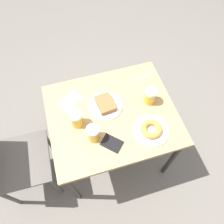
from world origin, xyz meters
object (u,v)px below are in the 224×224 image
object	(u,v)px
chair	(1,160)
passport_near_edge	(112,143)
plate_with_donut	(151,130)
beer_mug_left	(93,134)
beer_mug_center	(76,119)
fork	(144,77)
beer_mug_right	(150,96)
napkin_folded	(70,101)
plate_with_cake	(105,105)

from	to	relation	value
chair	passport_near_edge	world-z (taller)	chair
plate_with_donut	beer_mug_left	xyz separation A→B (m)	(0.06, 0.36, 0.04)
beer_mug_center	fork	distance (m)	0.60
beer_mug_right	fork	world-z (taller)	beer_mug_right
napkin_folded	plate_with_cake	bearing A→B (deg)	-115.88
plate_with_donut	napkin_folded	distance (m)	0.58
beer_mug_center	fork	world-z (taller)	beer_mug_center
beer_mug_left	napkin_folded	world-z (taller)	beer_mug_left
beer_mug_left	passport_near_edge	xyz separation A→B (m)	(-0.07, -0.10, -0.06)
plate_with_donut	beer_mug_right	bearing A→B (deg)	-18.72
plate_with_donut	beer_mug_right	xyz separation A→B (m)	(0.22, -0.07, 0.04)
plate_with_cake	beer_mug_left	size ratio (longest dim) A/B	1.97
chair	beer_mug_right	xyz separation A→B (m)	(0.07, -1.06, 0.22)
plate_with_donut	beer_mug_right	distance (m)	0.23
chair	plate_with_cake	xyz separation A→B (m)	(0.12, -0.76, 0.17)
napkin_folded	passport_near_edge	bearing A→B (deg)	-154.18
beer_mug_right	passport_near_edge	bearing A→B (deg)	124.13
chair	plate_with_cake	world-z (taller)	chair
plate_with_cake	passport_near_edge	world-z (taller)	plate_with_cake
napkin_folded	fork	size ratio (longest dim) A/B	1.16
plate_with_donut	beer_mug_left	size ratio (longest dim) A/B	1.90
chair	plate_with_donut	bearing A→B (deg)	-96.76
chair	plate_with_cake	size ratio (longest dim) A/B	3.91
fork	beer_mug_right	bearing A→B (deg)	169.41
plate_with_donut	chair	bearing A→B (deg)	81.65
beer_mug_center	passport_near_edge	world-z (taller)	beer_mug_center
chair	beer_mug_left	size ratio (longest dim) A/B	7.71
plate_with_donut	beer_mug_center	world-z (taller)	beer_mug_center
plate_with_cake	beer_mug_right	world-z (taller)	beer_mug_right
plate_with_donut	passport_near_edge	distance (m)	0.26
chair	beer_mug_left	xyz separation A→B (m)	(-0.09, -0.63, 0.22)
beer_mug_center	beer_mug_right	size ratio (longest dim) A/B	1.00
beer_mug_left	passport_near_edge	bearing A→B (deg)	-125.81
fork	passport_near_edge	size ratio (longest dim) A/B	1.05
napkin_folded	fork	distance (m)	0.56
napkin_folded	fork	world-z (taller)	same
plate_with_donut	passport_near_edge	bearing A→B (deg)	92.44
chair	passport_near_edge	bearing A→B (deg)	-100.54
plate_with_donut	beer_mug_left	distance (m)	0.37
chair	beer_mug_center	world-z (taller)	chair
beer_mug_left	napkin_folded	size ratio (longest dim) A/B	0.65
chair	passport_near_edge	xyz separation A→B (m)	(-0.16, -0.73, 0.16)
fork	napkin_folded	bearing A→B (deg)	95.29
chair	beer_mug_right	size ratio (longest dim) A/B	7.71
chair	napkin_folded	bearing A→B (deg)	-65.93
plate_with_cake	fork	xyz separation A→B (m)	(0.16, -0.34, -0.02)
beer_mug_left	fork	bearing A→B (deg)	-52.38
beer_mug_right	passport_near_edge	xyz separation A→B (m)	(-0.23, 0.34, -0.06)
fork	passport_near_edge	distance (m)	0.57
beer_mug_right	plate_with_cake	bearing A→B (deg)	80.98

